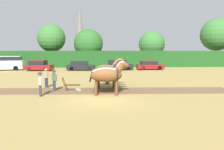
% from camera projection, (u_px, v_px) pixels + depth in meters
% --- Properties ---
extents(ground_plane, '(240.00, 240.00, 0.00)m').
position_uv_depth(ground_plane, '(102.00, 98.00, 14.09)').
color(ground_plane, '#A88E4C').
extents(plowed_furrow_strip, '(27.87, 3.52, 0.01)m').
position_uv_depth(plowed_furrow_strip, '(52.00, 91.00, 16.68)').
color(plowed_furrow_strip, brown).
rests_on(plowed_furrow_strip, ground).
extents(hedgerow, '(76.92, 1.69, 2.99)m').
position_uv_depth(hedgerow, '(101.00, 59.00, 39.86)').
color(hedgerow, '#1E511E').
rests_on(hedgerow, ground).
extents(tree_center_left, '(5.39, 5.39, 8.10)m').
position_uv_depth(tree_center_left, '(52.00, 38.00, 42.33)').
color(tree_center_left, '#423323').
rests_on(tree_center_left, ground).
extents(tree_center, '(5.71, 5.71, 7.21)m').
position_uv_depth(tree_center, '(88.00, 44.00, 42.76)').
color(tree_center, brown).
rests_on(tree_center, ground).
extents(tree_center_right, '(5.42, 5.42, 7.06)m').
position_uv_depth(tree_center_right, '(152.00, 44.00, 45.70)').
color(tree_center_right, '#423323').
rests_on(tree_center_right, ground).
extents(tree_right, '(6.71, 6.71, 9.68)m').
position_uv_depth(tree_right, '(217.00, 35.00, 45.65)').
color(tree_right, brown).
rests_on(tree_right, ground).
extents(church_spire, '(2.70, 2.70, 17.56)m').
position_uv_depth(church_spire, '(80.00, 32.00, 73.46)').
color(church_spire, gray).
rests_on(church_spire, ground).
extents(draft_horse_lead_left, '(2.83, 1.00, 2.38)m').
position_uv_depth(draft_horse_lead_left, '(108.00, 76.00, 14.98)').
color(draft_horse_lead_left, brown).
rests_on(draft_horse_lead_left, ground).
extents(draft_horse_lead_right, '(2.81, 0.98, 2.40)m').
position_uv_depth(draft_horse_lead_right, '(108.00, 73.00, 16.08)').
color(draft_horse_lead_right, '#B2A38E').
rests_on(draft_horse_lead_right, ground).
extents(draft_horse_trail_left, '(2.76, 0.95, 2.41)m').
position_uv_depth(draft_horse_trail_left, '(108.00, 72.00, 17.19)').
color(draft_horse_trail_left, black).
rests_on(draft_horse_trail_left, ground).
extents(draft_horse_trail_right, '(2.65, 1.04, 2.52)m').
position_uv_depth(draft_horse_trail_right, '(108.00, 70.00, 18.28)').
color(draft_horse_trail_right, brown).
rests_on(draft_horse_trail_right, ground).
extents(plow, '(1.51, 0.47, 1.13)m').
position_uv_depth(plow, '(74.00, 87.00, 16.69)').
color(plow, '#4C331E').
rests_on(plow, ground).
extents(farmer_at_plow, '(0.43, 0.53, 1.60)m').
position_uv_depth(farmer_at_plow, '(54.00, 79.00, 16.66)').
color(farmer_at_plow, '#28334C').
rests_on(farmer_at_plow, ground).
extents(farmer_beside_team, '(0.52, 0.45, 1.63)m').
position_uv_depth(farmer_beside_team, '(107.00, 74.00, 19.84)').
color(farmer_beside_team, '#28334C').
rests_on(farmer_beside_team, ground).
extents(farmer_onlooker_left, '(0.41, 0.61, 1.64)m').
position_uv_depth(farmer_onlooker_left, '(40.00, 82.00, 14.64)').
color(farmer_onlooker_left, '#38332D').
rests_on(farmer_onlooker_left, ground).
extents(farmer_onlooker_right, '(0.53, 0.45, 1.62)m').
position_uv_depth(farmer_onlooker_right, '(46.00, 76.00, 18.06)').
color(farmer_onlooker_right, '#28334C').
rests_on(farmer_onlooker_right, ground).
extents(parked_van, '(5.39, 2.74, 2.18)m').
position_uv_depth(parked_van, '(6.00, 63.00, 33.70)').
color(parked_van, silver).
rests_on(parked_van, ground).
extents(parked_car_left, '(4.19, 2.42, 1.58)m').
position_uv_depth(parked_car_left, '(39.00, 66.00, 33.01)').
color(parked_car_left, maroon).
rests_on(parked_car_left, ground).
extents(parked_car_center_left, '(4.30, 1.92, 1.45)m').
position_uv_depth(parked_car_center_left, '(81.00, 66.00, 33.56)').
color(parked_car_center_left, black).
rests_on(parked_car_center_left, ground).
extents(parked_car_center, '(4.57, 2.30, 1.57)m').
position_uv_depth(parked_car_center, '(118.00, 65.00, 34.10)').
color(parked_car_center, black).
rests_on(parked_car_center, ground).
extents(parked_car_center_right, '(4.27, 1.89, 1.43)m').
position_uv_depth(parked_car_center_right, '(150.00, 65.00, 34.71)').
color(parked_car_center_right, maroon).
rests_on(parked_car_center_right, ground).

